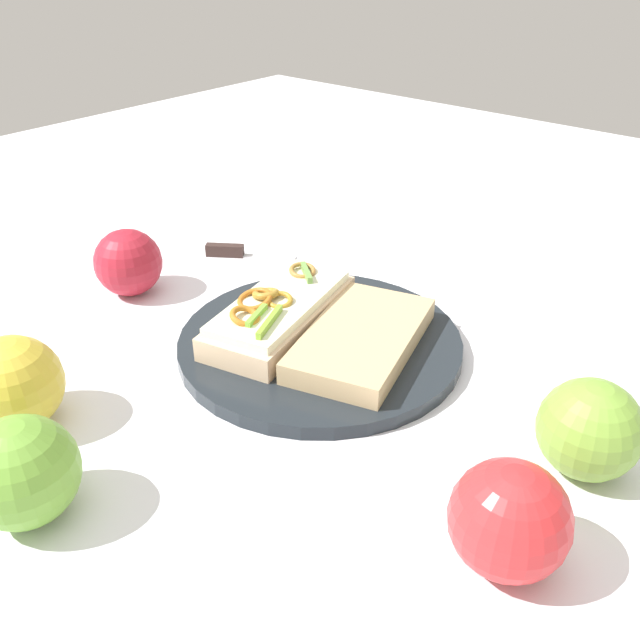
{
  "coord_description": "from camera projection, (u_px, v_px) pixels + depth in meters",
  "views": [
    {
      "loc": [
        -0.38,
        0.45,
        0.38
      ],
      "look_at": [
        0.0,
        0.0,
        0.03
      ],
      "focal_mm": 38.43,
      "sensor_mm": 36.0,
      "label": 1
    }
  ],
  "objects": [
    {
      "name": "bread_slice_side",
      "position": [
        362.0,
        339.0,
        0.67
      ],
      "size": [
        0.14,
        0.2,
        0.02
      ],
      "primitive_type": "cube",
      "rotation": [
        0.0,
        0.0,
        5.0
      ],
      "color": "tan",
      "rests_on": "plate"
    },
    {
      "name": "apple_0",
      "position": [
        128.0,
        262.0,
        0.79
      ],
      "size": [
        0.1,
        0.1,
        0.08
      ],
      "primitive_type": "sphere",
      "rotation": [
        0.0,
        0.0,
        5.87
      ],
      "color": "#AA1F2E",
      "rests_on": "ground_plane"
    },
    {
      "name": "plate",
      "position": [
        320.0,
        343.0,
        0.7
      ],
      "size": [
        0.29,
        0.29,
        0.01
      ],
      "primitive_type": "cylinder",
      "color": "#1F262C",
      "rests_on": "ground_plane"
    },
    {
      "name": "apple_3",
      "position": [
        509.0,
        520.0,
        0.45
      ],
      "size": [
        0.11,
        0.11,
        0.08
      ],
      "primitive_type": "sphere",
      "rotation": [
        0.0,
        0.0,
        2.29
      ],
      "color": "red",
      "rests_on": "ground_plane"
    },
    {
      "name": "ground_plane",
      "position": [
        320.0,
        349.0,
        0.7
      ],
      "size": [
        2.0,
        2.0,
        0.0
      ],
      "primitive_type": "plane",
      "color": "silver",
      "rests_on": "ground"
    },
    {
      "name": "apple_1",
      "position": [
        14.0,
        384.0,
        0.58
      ],
      "size": [
        0.08,
        0.08,
        0.08
      ],
      "primitive_type": "sphere",
      "rotation": [
        0.0,
        0.0,
        3.16
      ],
      "color": "gold",
      "rests_on": "ground_plane"
    },
    {
      "name": "apple_4",
      "position": [
        21.0,
        472.0,
        0.49
      ],
      "size": [
        0.12,
        0.12,
        0.08
      ],
      "primitive_type": "sphere",
      "rotation": [
        0.0,
        0.0,
        3.89
      ],
      "color": "#6DA837",
      "rests_on": "ground_plane"
    },
    {
      "name": "sandwich",
      "position": [
        280.0,
        312.0,
        0.7
      ],
      "size": [
        0.12,
        0.2,
        0.05
      ],
      "rotation": [
        0.0,
        0.0,
        4.94
      ],
      "color": "beige",
      "rests_on": "plate"
    },
    {
      "name": "apple_2",
      "position": [
        592.0,
        427.0,
        0.53
      ],
      "size": [
        0.11,
        0.11,
        0.08
      ],
      "primitive_type": "sphere",
      "rotation": [
        0.0,
        0.0,
        5.62
      ],
      "color": "#77A73A",
      "rests_on": "ground_plane"
    },
    {
      "name": "knife",
      "position": [
        236.0,
        252.0,
        0.89
      ],
      "size": [
        0.1,
        0.08,
        0.02
      ],
      "rotation": [
        0.0,
        0.0,
        3.75
      ],
      "color": "silver",
      "rests_on": "ground_plane"
    }
  ]
}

